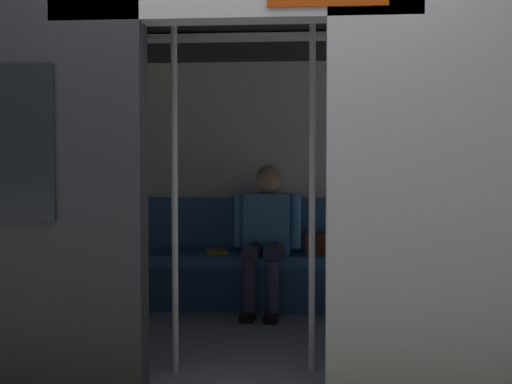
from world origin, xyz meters
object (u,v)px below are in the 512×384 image
Objects in this scene: book at (217,252)px; grab_pole_door at (175,193)px; train_car at (245,126)px; person_seated at (266,228)px; grab_pole_far at (312,192)px; handbag at (321,244)px; bench_seat at (262,267)px.

grab_pole_door reaches higher than book.
train_car is 1.44m from book.
grab_pole_far is (-0.35, 1.52, 0.35)m from person_seated.
book is at bearing -11.83° from person_seated.
grab_pole_far is (0.10, 1.62, 0.49)m from handbag.
book is at bearing -64.54° from grab_pole_far.
grab_pole_far is at bearing 103.70° from bench_seat.
grab_pole_door is at bearing 6.48° from grab_pole_far.
grab_pole_far is at bearing 96.85° from book.
grab_pole_door is at bearing 75.39° from person_seated.
train_car reaches higher than person_seated.
person_seated is at bearing 12.44° from handbag.
grab_pole_far reaches higher than bench_seat.
grab_pole_far is at bearing 125.90° from train_car.
bench_seat is at bearing -76.30° from grab_pole_far.
person_seated reaches higher than handbag.
person_seated is 0.57× the size of grab_pole_door.
book is (0.87, 0.01, -0.07)m from handbag.
train_car is at bearing 89.54° from book.
train_car is at bearing 84.52° from person_seated.
person_seated is at bearing 149.55° from book.
person_seated is 0.57× the size of grab_pole_far.
train_car is 1.47m from handbag.
person_seated is 0.48m from handbag.
bench_seat is 0.40m from book.
handbag is at bearing -174.52° from bench_seat.
bench_seat is 1.76m from grab_pole_far.
handbag is at bearing -116.89° from grab_pole_door.
book is 1.79m from grab_pole_door.
person_seated is 0.48m from book.
grab_pole_far reaches higher than person_seated.
train_car is 0.85m from grab_pole_far.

